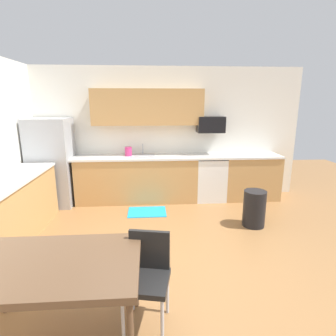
{
  "coord_description": "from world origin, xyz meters",
  "views": [
    {
      "loc": [
        -0.29,
        -3.07,
        1.99
      ],
      "look_at": [
        0.0,
        1.0,
        1.0
      ],
      "focal_mm": 28.94,
      "sensor_mm": 36.0,
      "label": 1
    }
  ],
  "objects_px": {
    "oven_range": "(210,178)",
    "microwave": "(210,124)",
    "refrigerator": "(52,163)",
    "dining_table": "(51,269)",
    "trash_bin": "(254,208)",
    "chair_near_table": "(147,271)",
    "kettle": "(128,152)"
  },
  "relations": [
    {
      "from": "oven_range",
      "to": "microwave",
      "type": "xyz_separation_m",
      "value": [
        0.0,
        0.1,
        1.1
      ]
    },
    {
      "from": "refrigerator",
      "to": "oven_range",
      "type": "distance_m",
      "value": 3.17
    },
    {
      "from": "dining_table",
      "to": "trash_bin",
      "type": "height_order",
      "value": "dining_table"
    },
    {
      "from": "dining_table",
      "to": "trash_bin",
      "type": "bearing_deg",
      "value": 39.78
    },
    {
      "from": "microwave",
      "to": "dining_table",
      "type": "bearing_deg",
      "value": -120.23
    },
    {
      "from": "oven_range",
      "to": "chair_near_table",
      "type": "xyz_separation_m",
      "value": [
        -1.29,
        -3.21,
        0.05
      ]
    },
    {
      "from": "dining_table",
      "to": "chair_near_table",
      "type": "xyz_separation_m",
      "value": [
        0.76,
        0.2,
        -0.2
      ]
    },
    {
      "from": "trash_bin",
      "to": "kettle",
      "type": "relative_size",
      "value": 3.0
    },
    {
      "from": "dining_table",
      "to": "oven_range",
      "type": "bearing_deg",
      "value": 59.04
    },
    {
      "from": "chair_near_table",
      "to": "trash_bin",
      "type": "relative_size",
      "value": 1.42
    },
    {
      "from": "chair_near_table",
      "to": "oven_range",
      "type": "bearing_deg",
      "value": 68.12
    },
    {
      "from": "refrigerator",
      "to": "oven_range",
      "type": "bearing_deg",
      "value": 1.46
    },
    {
      "from": "oven_range",
      "to": "dining_table",
      "type": "distance_m",
      "value": 3.99
    },
    {
      "from": "chair_near_table",
      "to": "trash_bin",
      "type": "xyz_separation_m",
      "value": [
        1.74,
        1.88,
        -0.2
      ]
    },
    {
      "from": "dining_table",
      "to": "trash_bin",
      "type": "distance_m",
      "value": 3.27
    },
    {
      "from": "chair_near_table",
      "to": "trash_bin",
      "type": "height_order",
      "value": "chair_near_table"
    },
    {
      "from": "dining_table",
      "to": "kettle",
      "type": "relative_size",
      "value": 7.0
    },
    {
      "from": "microwave",
      "to": "chair_near_table",
      "type": "distance_m",
      "value": 3.7
    },
    {
      "from": "refrigerator",
      "to": "oven_range",
      "type": "height_order",
      "value": "refrigerator"
    },
    {
      "from": "oven_range",
      "to": "trash_bin",
      "type": "bearing_deg",
      "value": -71.31
    },
    {
      "from": "microwave",
      "to": "kettle",
      "type": "distance_m",
      "value": 1.76
    },
    {
      "from": "dining_table",
      "to": "microwave",
      "type": "bearing_deg",
      "value": 59.77
    },
    {
      "from": "dining_table",
      "to": "trash_bin",
      "type": "relative_size",
      "value": 2.33
    },
    {
      "from": "refrigerator",
      "to": "trash_bin",
      "type": "bearing_deg",
      "value": -19.2
    },
    {
      "from": "oven_range",
      "to": "dining_table",
      "type": "bearing_deg",
      "value": -120.96
    },
    {
      "from": "kettle",
      "to": "refrigerator",
      "type": "bearing_deg",
      "value": -174.96
    },
    {
      "from": "refrigerator",
      "to": "trash_bin",
      "type": "xyz_separation_m",
      "value": [
        3.6,
        -1.25,
        -0.55
      ]
    },
    {
      "from": "refrigerator",
      "to": "microwave",
      "type": "bearing_deg",
      "value": 3.27
    },
    {
      "from": "trash_bin",
      "to": "kettle",
      "type": "distance_m",
      "value": 2.63
    },
    {
      "from": "dining_table",
      "to": "kettle",
      "type": "xyz_separation_m",
      "value": [
        0.38,
        3.46,
        0.32
      ]
    },
    {
      "from": "oven_range",
      "to": "kettle",
      "type": "distance_m",
      "value": 1.76
    },
    {
      "from": "trash_bin",
      "to": "microwave",
      "type": "bearing_deg",
      "value": 107.47
    }
  ]
}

